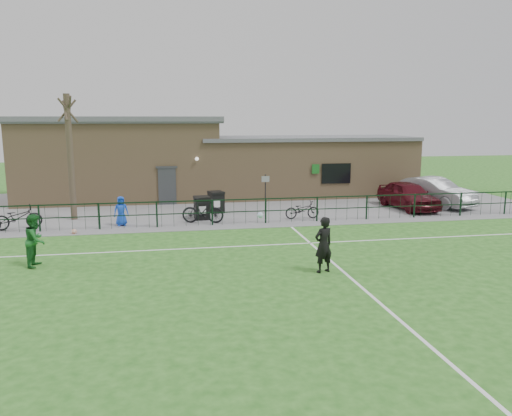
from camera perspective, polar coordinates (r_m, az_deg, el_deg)
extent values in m
plane|color=#255E1B|center=(15.66, 3.27, -7.91)|extent=(90.00, 90.00, 0.00)
cube|color=slate|center=(28.60, -3.02, 0.44)|extent=(34.00, 13.00, 0.02)
cube|color=white|center=(23.06, -1.23, -1.95)|extent=(28.00, 0.10, 0.01)
cube|color=white|center=(19.42, 0.52, -4.28)|extent=(28.00, 0.10, 0.01)
cube|color=white|center=(16.23, 10.22, -7.40)|extent=(0.10, 16.00, 0.01)
cube|color=black|center=(23.14, -1.32, -0.40)|extent=(28.00, 0.10, 1.20)
cylinder|color=#423528|center=(25.44, -20.45, 5.38)|extent=(0.30, 0.30, 6.00)
cube|color=black|center=(24.36, -6.21, -0.08)|extent=(0.76, 0.84, 1.03)
cube|color=black|center=(26.03, -4.58, 0.61)|extent=(0.84, 0.91, 1.02)
cylinder|color=black|center=(25.82, 1.07, 1.66)|extent=(0.06, 0.06, 2.00)
imported|color=#4A0D15|center=(28.24, 16.98, 1.42)|extent=(2.10, 4.49, 1.49)
imported|color=#94969B|center=(29.70, 19.62, 1.77)|extent=(3.35, 5.04, 1.57)
imported|color=black|center=(24.43, -25.60, -0.97)|extent=(2.14, 1.32, 1.06)
imported|color=black|center=(23.43, -6.10, -0.30)|extent=(2.04, 1.02, 1.18)
imported|color=black|center=(24.45, 5.30, -0.19)|extent=(1.70, 0.62, 0.89)
imported|color=blue|center=(23.55, -15.16, -0.33)|extent=(0.74, 0.57, 1.36)
imported|color=black|center=(16.04, 7.72, -4.18)|extent=(0.77, 0.63, 1.81)
sphere|color=white|center=(17.99, 0.49, -0.83)|extent=(0.22, 0.22, 0.22)
imported|color=#1B6125|center=(18.13, -23.89, -3.38)|extent=(0.76, 0.92, 1.76)
sphere|color=silver|center=(22.62, -20.06, -2.54)|extent=(0.22, 0.22, 0.22)
cube|color=tan|center=(31.32, -3.74, 4.50)|extent=(24.00, 5.00, 3.50)
cube|color=tan|center=(31.10, -15.42, 8.46)|extent=(11.52, 5.00, 1.20)
cube|color=#53555A|center=(31.09, -15.49, 9.78)|extent=(12.02, 5.40, 0.28)
cube|color=#53555A|center=(32.21, 5.68, 7.93)|extent=(13.44, 5.30, 0.22)
cube|color=#383A3D|center=(28.69, -10.11, 2.43)|extent=(1.00, 0.08, 2.10)
cube|color=black|center=(30.32, 9.14, 3.92)|extent=(1.80, 0.08, 1.20)
cube|color=#19661E|center=(29.84, 6.83, 4.46)|extent=(0.45, 0.04, 0.55)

